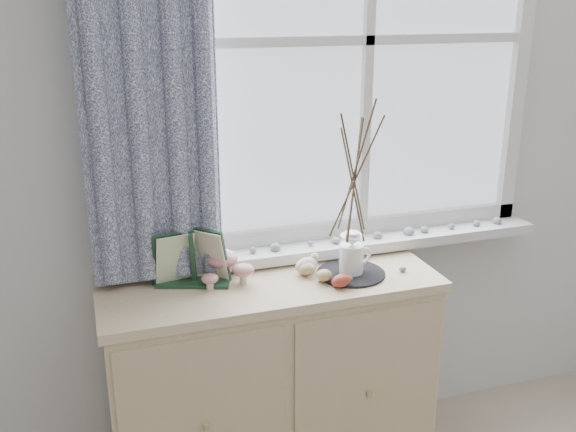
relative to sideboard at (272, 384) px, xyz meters
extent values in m
cube|color=silver|center=(0.15, 0.25, 0.87)|extent=(4.00, 0.04, 2.60)
cube|color=silver|center=(0.45, 0.25, 1.22)|extent=(1.30, 0.01, 1.40)
cube|color=silver|center=(0.45, 0.17, 0.45)|extent=(1.45, 0.16, 0.04)
cube|color=#0A1038|center=(-0.37, 0.12, 1.25)|extent=(0.44, 0.06, 1.61)
cube|color=beige|center=(0.00, 0.01, -0.02)|extent=(1.17, 0.43, 0.81)
cube|color=beige|center=(0.00, 0.01, 0.41)|extent=(1.20, 0.45, 0.03)
cube|color=tan|center=(0.29, -0.22, -0.02)|extent=(0.55, 0.01, 0.75)
cylinder|color=beige|center=(-0.16, 0.08, 0.46)|extent=(0.03, 0.03, 0.07)
ellipsoid|color=#A6050D|center=(-0.16, 0.08, 0.50)|extent=(0.11, 0.11, 0.06)
cylinder|color=beige|center=(-0.10, 0.01, 0.45)|extent=(0.03, 0.03, 0.05)
ellipsoid|color=#A6050D|center=(-0.10, 0.01, 0.48)|extent=(0.08, 0.08, 0.04)
cylinder|color=beige|center=(-0.22, 0.00, 0.44)|extent=(0.03, 0.03, 0.04)
ellipsoid|color=#A6050D|center=(-0.22, 0.00, 0.46)|extent=(0.06, 0.06, 0.03)
ellipsoid|color=tan|center=(0.17, -0.07, 0.45)|extent=(0.06, 0.04, 0.07)
ellipsoid|color=tan|center=(0.13, 0.00, 0.45)|extent=(0.06, 0.04, 0.07)
ellipsoid|color=maroon|center=(0.21, -0.13, 0.45)|extent=(0.06, 0.04, 0.07)
cylinder|color=black|center=(0.29, -0.04, 0.43)|extent=(0.25, 0.25, 0.01)
cylinder|color=white|center=(0.29, -0.04, 0.48)|extent=(0.11, 0.11, 0.11)
cone|color=white|center=(0.29, -0.04, 0.56)|extent=(0.09, 0.09, 0.04)
cylinder|color=white|center=(0.29, -0.04, 0.57)|extent=(0.05, 0.05, 0.02)
torus|color=white|center=(0.34, -0.04, 0.49)|extent=(0.07, 0.03, 0.07)
ellipsoid|color=gray|center=(0.26, -0.09, 0.43)|extent=(0.03, 0.02, 0.02)
ellipsoid|color=gray|center=(0.30, 0.07, 0.43)|extent=(0.03, 0.02, 0.02)
ellipsoid|color=gray|center=(0.48, -0.07, 0.43)|extent=(0.03, 0.02, 0.02)
camera|label=1|loc=(-0.59, -1.98, 1.37)|focal=40.00mm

